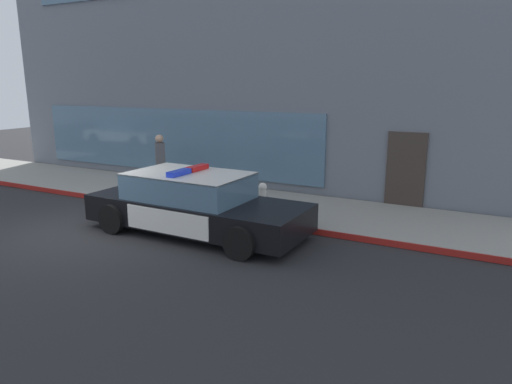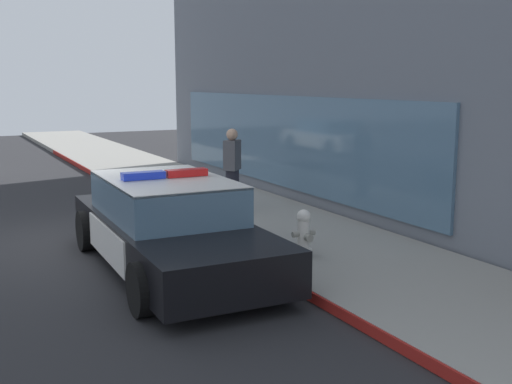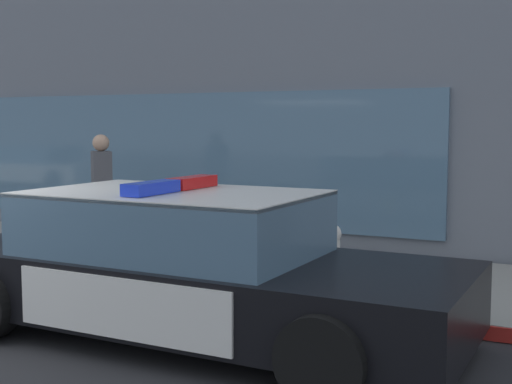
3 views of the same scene
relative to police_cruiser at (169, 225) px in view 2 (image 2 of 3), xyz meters
name	(u,v)px [view 2 (image 2 of 3)]	position (x,y,z in m)	size (l,w,h in m)	color
ground	(62,242)	(-2.38, -1.18, -0.68)	(48.00, 48.00, 0.00)	#262628
sidewalk	(253,217)	(-2.38, 2.63, -0.61)	(48.00, 3.00, 0.15)	gray
curb_red_paint	(184,225)	(-2.38, 1.12, -0.61)	(28.80, 0.04, 0.14)	maroon
police_cruiser	(169,225)	(0.00, 0.00, 0.00)	(5.13, 2.18, 1.49)	black
fire_hydrant	(304,233)	(0.76, 1.92, -0.18)	(0.34, 0.39, 0.73)	silver
pedestrian_on_sidewalk	(232,169)	(-2.93, 2.43, 0.33)	(0.47, 0.47, 1.71)	#23232D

